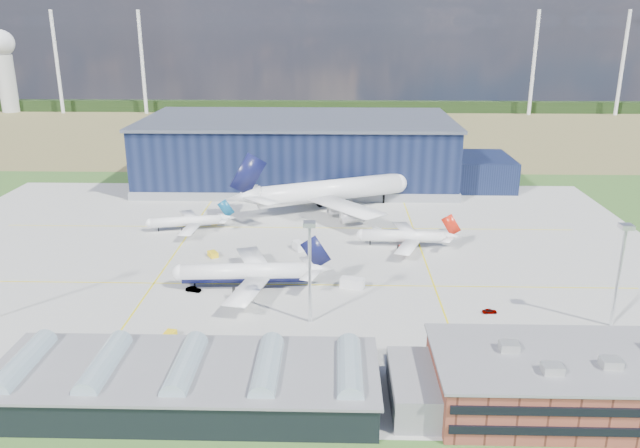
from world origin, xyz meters
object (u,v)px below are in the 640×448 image
(airliner_widebody, at_px, (331,180))
(hangar, at_px, (305,154))
(light_mast_east, at_px, (621,259))
(gse_cart_b, at_px, (377,230))
(gse_cart_a, at_px, (454,229))
(car_a, at_px, (490,311))
(airliner_navy, at_px, (245,263))
(gse_van_b, at_px, (298,246))
(car_b, at_px, (193,289))
(gse_tug_c, at_px, (214,222))
(ops_building, at_px, (569,381))
(airliner_regional, at_px, (187,216))
(gse_van_c, at_px, (483,333))
(airliner_red, at_px, (404,230))
(light_mast_center, at_px, (310,256))
(gse_tug_b, at_px, (170,335))
(gse_tug_a, at_px, (213,254))
(gse_van_a, at_px, (352,283))

(airliner_widebody, bearing_deg, hangar, 80.94)
(light_mast_east, distance_m, airliner_widebody, 104.97)
(gse_cart_b, bearing_deg, gse_cart_a, -36.62)
(hangar, height_order, car_a, hangar)
(airliner_navy, bearing_deg, gse_van_b, -116.29)
(car_a, relative_size, car_b, 0.87)
(gse_tug_c, distance_m, car_a, 97.23)
(ops_building, xyz_separation_m, airliner_regional, (-86.20, 91.76, -0.21))
(airliner_regional, xyz_separation_m, gse_van_c, (77.29, -68.45, -3.30))
(light_mast_east, height_order, gse_cart_a, light_mast_east)
(airliner_red, height_order, car_b, airliner_red)
(gse_cart_a, xyz_separation_m, gse_van_b, (-47.78, -17.99, 0.53))
(gse_van_c, bearing_deg, gse_cart_a, -20.55)
(ops_building, bearing_deg, hangar, 108.63)
(light_mast_center, relative_size, light_mast_east, 1.00)
(gse_cart_a, height_order, car_a, gse_cart_a)
(gse_van_b, bearing_deg, car_a, -66.77)
(light_mast_east, xyz_separation_m, gse_cart_b, (-46.73, 62.07, -14.86))
(light_mast_east, height_order, gse_van_c, light_mast_east)
(car_a, bearing_deg, light_mast_east, -107.59)
(gse_tug_b, distance_m, gse_cart_b, 84.52)
(airliner_navy, bearing_deg, gse_cart_a, -146.07)
(airliner_navy, bearing_deg, hangar, -98.50)
(gse_tug_a, bearing_deg, gse_cart_a, -11.66)
(light_mast_east, relative_size, gse_cart_b, 8.64)
(light_mast_east, xyz_separation_m, airliner_navy, (-81.70, 18.00, -8.98))
(light_mast_east, xyz_separation_m, gse_van_c, (-28.91, -6.69, -14.15))
(ops_building, relative_size, gse_cart_b, 17.29)
(gse_tug_c, bearing_deg, gse_van_b, -50.06)
(gse_cart_a, height_order, gse_van_c, gse_van_c)
(gse_tug_a, height_order, gse_van_b, gse_van_b)
(hangar, height_order, light_mast_east, hangar)
(gse_cart_b, bearing_deg, gse_van_a, -140.52)
(gse_van_b, bearing_deg, airliner_red, -19.18)
(gse_van_a, relative_size, gse_cart_a, 2.10)
(gse_van_c, bearing_deg, gse_tug_b, 76.02)
(airliner_widebody, height_order, car_a, airliner_widebody)
(airliner_widebody, xyz_separation_m, gse_tug_c, (-37.48, -16.79, -10.16))
(airliner_widebody, relative_size, airliner_regional, 2.37)
(gse_van_b, bearing_deg, gse_tug_c, 115.86)
(light_mast_center, distance_m, airliner_red, 55.62)
(airliner_widebody, distance_m, car_a, 88.35)
(gse_tug_a, bearing_deg, gse_van_b, -15.35)
(gse_van_a, bearing_deg, gse_cart_a, -20.96)
(light_mast_center, distance_m, light_mast_east, 65.00)
(gse_van_a, relative_size, gse_van_c, 1.09)
(gse_tug_b, relative_size, gse_cart_a, 1.14)
(hangar, height_order, light_mast_center, hangar)
(airliner_navy, distance_m, airliner_red, 51.77)
(gse_cart_b, distance_m, car_b, 66.59)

